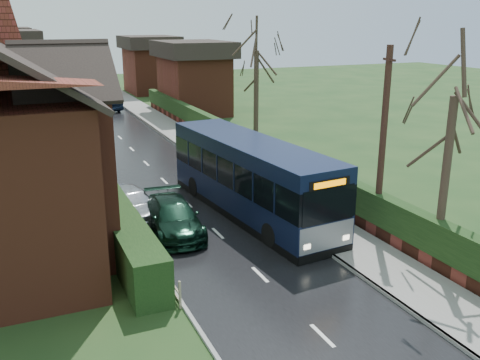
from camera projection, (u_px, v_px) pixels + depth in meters
name	position (u px, v px, depth m)	size (l,w,h in m)	color
ground	(237.00, 253.00, 20.01)	(140.00, 140.00, 0.00)	#344B20
road	(164.00, 181.00, 28.79)	(6.00, 100.00, 0.02)	black
pavement	(237.00, 171.00, 30.39)	(2.50, 100.00, 0.14)	slate
kerb_right	(217.00, 174.00, 29.93)	(0.12, 100.00, 0.14)	gray
kerb_left	(107.00, 187.00, 27.62)	(0.12, 100.00, 0.10)	gray
front_hedge	(107.00, 205.00, 22.69)	(1.20, 16.00, 1.60)	black
picket_fence	(125.00, 211.00, 23.07)	(0.10, 16.00, 0.90)	gray
right_wall_hedge	(262.00, 153.00, 30.70)	(0.60, 50.00, 1.80)	brown
bus	(251.00, 178.00, 23.52)	(3.56, 11.21, 3.35)	#0E1733
car_silver	(131.00, 203.00, 23.34)	(1.64, 4.09, 1.39)	silver
car_green	(174.00, 217.00, 21.69)	(1.90, 4.68, 1.36)	black
car_distant	(106.00, 104.00, 50.54)	(1.34, 3.85, 1.27)	black
bus_stop_sign	(294.00, 184.00, 22.01)	(0.09, 0.43, 2.84)	slate
telegraph_pole	(383.00, 144.00, 20.52)	(0.32, 0.96, 7.50)	black
tree_right_near	(456.00, 83.00, 17.07)	(3.98, 3.98, 8.60)	#382921
tree_right_far	(257.00, 44.00, 35.81)	(4.70, 4.70, 9.08)	#35281F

